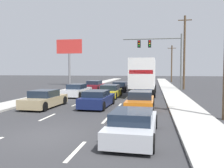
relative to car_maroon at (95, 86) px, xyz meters
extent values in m
plane|color=#333335|center=(3.36, 4.19, -0.60)|extent=(140.00, 140.00, 0.00)
cube|color=#B2AFA8|center=(9.72, -0.81, -0.53)|extent=(2.22, 80.00, 0.14)
cube|color=#B2AFA8|center=(-3.00, -0.81, -0.53)|extent=(2.22, 80.00, 0.14)
cube|color=silver|center=(1.66, -17.22, -0.59)|extent=(0.14, 2.00, 0.01)
cube|color=silver|center=(1.66, -12.22, -0.59)|extent=(0.14, 2.00, 0.01)
cube|color=silver|center=(1.66, -7.22, -0.59)|extent=(0.14, 2.00, 0.01)
cube|color=silver|center=(1.66, -2.22, -0.59)|extent=(0.14, 2.00, 0.01)
cube|color=silver|center=(1.66, 2.78, -0.59)|extent=(0.14, 2.00, 0.01)
cube|color=silver|center=(1.66, 7.78, -0.59)|extent=(0.14, 2.00, 0.01)
cube|color=silver|center=(1.66, 12.78, -0.59)|extent=(0.14, 2.00, 0.01)
cube|color=silver|center=(1.66, 17.78, -0.59)|extent=(0.14, 2.00, 0.01)
cube|color=silver|center=(1.66, 22.78, -0.59)|extent=(0.14, 2.00, 0.01)
cube|color=silver|center=(5.06, -22.22, -0.59)|extent=(0.14, 2.00, 0.01)
cube|color=silver|center=(5.06, -17.22, -0.59)|extent=(0.14, 2.00, 0.01)
cube|color=silver|center=(5.06, -12.22, -0.59)|extent=(0.14, 2.00, 0.01)
cube|color=silver|center=(5.06, -7.22, -0.59)|extent=(0.14, 2.00, 0.01)
cube|color=silver|center=(5.06, -2.22, -0.59)|extent=(0.14, 2.00, 0.01)
cube|color=silver|center=(5.06, 2.78, -0.59)|extent=(0.14, 2.00, 0.01)
cube|color=silver|center=(5.06, 7.78, -0.59)|extent=(0.14, 2.00, 0.01)
cube|color=silver|center=(5.06, 12.78, -0.59)|extent=(0.14, 2.00, 0.01)
cube|color=silver|center=(5.06, 17.78, -0.59)|extent=(0.14, 2.00, 0.01)
cube|color=silver|center=(5.06, 22.78, -0.59)|extent=(0.14, 2.00, 0.01)
cube|color=maroon|center=(0.00, 0.04, -0.13)|extent=(1.82, 4.37, 0.66)
cube|color=#192333|center=(0.00, -0.13, 0.44)|extent=(1.57, 2.25, 0.49)
cylinder|color=black|center=(-0.77, 1.67, -0.28)|extent=(0.23, 0.64, 0.64)
cylinder|color=black|center=(0.84, 1.64, -0.28)|extent=(0.23, 0.64, 0.64)
cylinder|color=black|center=(-0.84, -1.56, -0.28)|extent=(0.23, 0.64, 0.64)
cylinder|color=black|center=(0.78, -1.59, -0.28)|extent=(0.23, 0.64, 0.64)
cube|color=white|center=(-0.04, -6.92, -0.13)|extent=(1.82, 4.57, 0.65)
cube|color=#192333|center=(-0.05, -7.11, 0.43)|extent=(1.55, 2.00, 0.47)
cylinder|color=black|center=(-0.79, -5.19, -0.28)|extent=(0.24, 0.65, 0.64)
cylinder|color=black|center=(0.79, -5.23, -0.28)|extent=(0.24, 0.65, 0.64)
cylinder|color=black|center=(-0.88, -8.61, -0.28)|extent=(0.24, 0.65, 0.64)
cylinder|color=black|center=(0.70, -8.65, -0.28)|extent=(0.24, 0.65, 0.64)
cube|color=tan|center=(-0.10, -14.00, -0.14)|extent=(1.85, 4.30, 0.63)
cube|color=#192333|center=(-0.11, -14.06, 0.41)|extent=(1.58, 2.00, 0.48)
cylinder|color=black|center=(-0.86, -12.40, -0.28)|extent=(0.24, 0.65, 0.64)
cylinder|color=black|center=(0.75, -12.45, -0.28)|extent=(0.24, 0.65, 0.64)
cylinder|color=black|center=(-0.95, -15.55, -0.28)|extent=(0.24, 0.65, 0.64)
cylinder|color=black|center=(0.65, -15.60, -0.28)|extent=(0.24, 0.65, 0.64)
cube|color=black|center=(3.48, -0.66, -0.18)|extent=(1.76, 4.29, 0.56)
cube|color=#192333|center=(3.47, -0.93, 0.35)|extent=(1.54, 2.01, 0.50)
cylinder|color=black|center=(2.69, 0.93, -0.28)|extent=(0.23, 0.64, 0.64)
cylinder|color=black|center=(4.29, 0.92, -0.28)|extent=(0.23, 0.64, 0.64)
cylinder|color=black|center=(2.66, -2.24, -0.28)|extent=(0.23, 0.64, 0.64)
cylinder|color=black|center=(4.26, -2.26, -0.28)|extent=(0.23, 0.64, 0.64)
cube|color=yellow|center=(3.39, -7.18, -0.17)|extent=(1.82, 4.38, 0.58)
cube|color=#192333|center=(3.39, -7.17, 0.37)|extent=(1.59, 2.18, 0.51)
cylinder|color=black|center=(2.57, -5.54, -0.28)|extent=(0.22, 0.64, 0.64)
cylinder|color=black|center=(4.24, -5.55, -0.28)|extent=(0.22, 0.64, 0.64)
cylinder|color=black|center=(2.55, -8.81, -0.28)|extent=(0.22, 0.64, 0.64)
cylinder|color=black|center=(4.22, -8.82, -0.28)|extent=(0.22, 0.64, 0.64)
cube|color=#141E4C|center=(3.59, -13.19, -0.12)|extent=(1.85, 4.30, 0.67)
cube|color=#192333|center=(3.58, -13.51, 0.42)|extent=(1.58, 2.13, 0.41)
cylinder|color=black|center=(2.84, -11.59, -0.28)|extent=(0.24, 0.65, 0.64)
cylinder|color=black|center=(4.44, -11.64, -0.28)|extent=(0.24, 0.65, 0.64)
cylinder|color=black|center=(2.74, -14.74, -0.28)|extent=(0.24, 0.65, 0.64)
cylinder|color=black|center=(4.34, -14.79, -0.28)|extent=(0.24, 0.65, 0.64)
cube|color=white|center=(6.53, -5.66, 1.76)|extent=(2.48, 6.07, 2.82)
cube|color=red|center=(6.47, -8.65, 1.90)|extent=(2.12, 0.09, 0.36)
cube|color=#1E389E|center=(6.61, -1.68, 0.75)|extent=(2.30, 2.01, 2.09)
cylinder|color=black|center=(5.49, -1.65, -0.12)|extent=(0.32, 0.97, 0.96)
cylinder|color=black|center=(7.74, -1.70, -0.12)|extent=(0.32, 0.97, 0.96)
cylinder|color=black|center=(5.38, -6.84, -0.12)|extent=(0.32, 0.97, 0.96)
cylinder|color=black|center=(7.63, -6.89, -0.12)|extent=(0.32, 0.97, 0.96)
cube|color=orange|center=(6.69, -13.35, -0.18)|extent=(1.83, 4.41, 0.55)
cube|color=#192333|center=(6.69, -13.30, 0.36)|extent=(1.58, 2.01, 0.52)
cylinder|color=black|center=(5.89, -11.70, -0.28)|extent=(0.23, 0.64, 0.64)
cylinder|color=black|center=(7.53, -11.72, -0.28)|extent=(0.23, 0.64, 0.64)
cylinder|color=black|center=(5.84, -14.98, -0.28)|extent=(0.23, 0.64, 0.64)
cylinder|color=black|center=(7.49, -15.00, -0.28)|extent=(0.23, 0.64, 0.64)
cube|color=#B7BABF|center=(6.78, -20.32, -0.17)|extent=(1.86, 4.37, 0.57)
cube|color=#192333|center=(6.77, -20.65, 0.33)|extent=(1.57, 2.06, 0.42)
cylinder|color=black|center=(6.06, -18.69, -0.28)|extent=(0.24, 0.65, 0.64)
cylinder|color=black|center=(7.64, -18.75, -0.28)|extent=(0.24, 0.65, 0.64)
cylinder|color=black|center=(5.93, -21.90, -0.28)|extent=(0.24, 0.65, 0.64)
cylinder|color=black|center=(7.51, -21.96, -0.28)|extent=(0.24, 0.65, 0.64)
cylinder|color=#595B56|center=(11.12, 2.23, 3.10)|extent=(0.20, 0.20, 7.40)
cylinder|color=#595B56|center=(7.28, 2.23, 6.21)|extent=(7.68, 0.14, 0.14)
cube|color=black|center=(7.02, 2.23, 5.56)|extent=(0.40, 0.56, 0.95)
sphere|color=red|center=(7.02, 1.92, 5.86)|extent=(0.20, 0.20, 0.20)
sphere|color=orange|center=(7.02, 1.92, 5.56)|extent=(0.20, 0.20, 0.20)
sphere|color=green|center=(7.02, 1.92, 5.26)|extent=(0.20, 0.20, 0.20)
cube|color=black|center=(5.61, 2.23, 5.56)|extent=(0.40, 0.56, 0.95)
sphere|color=red|center=(5.61, 1.92, 5.86)|extent=(0.20, 0.20, 0.20)
sphere|color=orange|center=(5.61, 1.92, 5.56)|extent=(0.20, 0.20, 0.20)
sphere|color=green|center=(5.61, 1.92, 5.26)|extent=(0.20, 0.20, 0.20)
cylinder|color=brown|center=(11.69, 3.64, 4.41)|extent=(0.28, 0.28, 10.01)
cube|color=brown|center=(11.69, 3.64, 8.81)|extent=(1.80, 0.12, 0.12)
cylinder|color=brown|center=(11.51, 23.45, 3.42)|extent=(0.28, 0.28, 8.04)
cube|color=brown|center=(11.51, 23.45, 6.84)|extent=(1.80, 0.12, 0.12)
cylinder|color=slate|center=(-6.70, 8.71, 2.15)|extent=(0.36, 0.36, 5.49)
cube|color=red|center=(-6.70, 8.71, 6.08)|extent=(4.52, 0.20, 2.39)
camera|label=1|loc=(7.55, -29.42, 2.09)|focal=37.23mm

